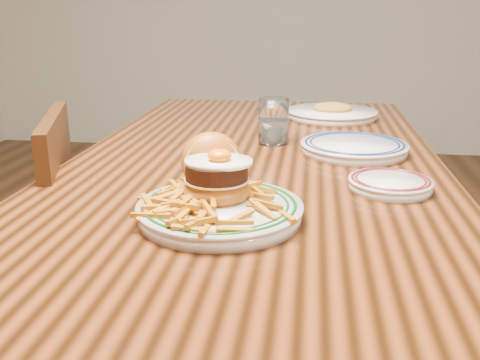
# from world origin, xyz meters

# --- Properties ---
(table) EXTENTS (0.85, 1.60, 0.75)m
(table) POSITION_xyz_m (0.00, 0.00, 0.66)
(table) COLOR black
(table) RESTS_ON floor
(chair_left) EXTENTS (0.51, 0.51, 0.85)m
(chair_left) POSITION_xyz_m (-0.56, -0.13, 0.46)
(chair_left) COLOR #3B220C
(chair_left) RESTS_ON floor
(main_plate) EXTENTS (0.27, 0.29, 0.13)m
(main_plate) POSITION_xyz_m (-0.02, -0.38, 0.79)
(main_plate) COLOR silver
(main_plate) RESTS_ON table
(side_plate) EXTENTS (0.16, 0.16, 0.02)m
(side_plate) POSITION_xyz_m (0.28, -0.21, 0.76)
(side_plate) COLOR silver
(side_plate) RESTS_ON table
(rear_plate) EXTENTS (0.26, 0.26, 0.03)m
(rear_plate) POSITION_xyz_m (0.23, 0.07, 0.77)
(rear_plate) COLOR silver
(rear_plate) RESTS_ON table
(water_glass) EXTENTS (0.08, 0.08, 0.12)m
(water_glass) POSITION_xyz_m (0.03, 0.14, 0.80)
(water_glass) COLOR white
(water_glass) RESTS_ON table
(far_plate) EXTENTS (0.28, 0.28, 0.05)m
(far_plate) POSITION_xyz_m (0.19, 0.49, 0.77)
(far_plate) COLOR silver
(far_plate) RESTS_ON table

